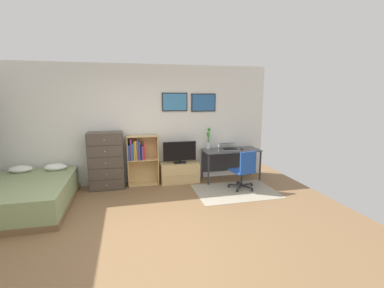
# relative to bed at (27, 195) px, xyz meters

# --- Properties ---
(ground_plane) EXTENTS (7.20, 7.20, 0.00)m
(ground_plane) POSITION_rel_bed_xyz_m (2.08, -1.36, -0.25)
(ground_plane) COLOR brown
(wall_back_with_posters) EXTENTS (6.12, 0.09, 2.70)m
(wall_back_with_posters) POSITION_rel_bed_xyz_m (2.10, 1.07, 1.10)
(wall_back_with_posters) COLOR silver
(wall_back_with_posters) RESTS_ON ground_plane
(area_rug) EXTENTS (1.70, 1.20, 0.01)m
(area_rug) POSITION_rel_bed_xyz_m (4.00, -0.07, -0.25)
(area_rug) COLOR #9E937F
(area_rug) RESTS_ON ground_plane
(bed) EXTENTS (1.48, 2.02, 0.63)m
(bed) POSITION_rel_bed_xyz_m (0.00, 0.00, 0.00)
(bed) COLOR brown
(bed) RESTS_ON ground_plane
(dresser) EXTENTS (0.73, 0.46, 1.24)m
(dresser) POSITION_rel_bed_xyz_m (1.33, 0.79, 0.37)
(dresser) COLOR #4C4238
(dresser) RESTS_ON ground_plane
(bookshelf) EXTENTS (0.68, 0.30, 1.13)m
(bookshelf) POSITION_rel_bed_xyz_m (2.06, 0.86, 0.41)
(bookshelf) COLOR tan
(bookshelf) RESTS_ON ground_plane
(tv_stand) EXTENTS (0.89, 0.41, 0.47)m
(tv_stand) POSITION_rel_bed_xyz_m (2.96, 0.81, -0.02)
(tv_stand) COLOR tan
(tv_stand) RESTS_ON ground_plane
(television) EXTENTS (0.77, 0.16, 0.51)m
(television) POSITION_rel_bed_xyz_m (2.96, 0.79, 0.46)
(television) COLOR black
(television) RESTS_ON tv_stand
(desk) EXTENTS (1.35, 0.58, 0.74)m
(desk) POSITION_rel_bed_xyz_m (4.20, 0.80, 0.35)
(desk) COLOR #4C4C4F
(desk) RESTS_ON ground_plane
(office_chair) EXTENTS (0.58, 0.57, 0.86)m
(office_chair) POSITION_rel_bed_xyz_m (4.22, -0.01, 0.20)
(office_chair) COLOR #232326
(office_chair) RESTS_ON ground_plane
(laptop) EXTENTS (0.39, 0.42, 0.17)m
(laptop) POSITION_rel_bed_xyz_m (4.17, 0.79, 0.55)
(laptop) COLOR #B7B7BC
(laptop) RESTS_ON desk
(computer_mouse) EXTENTS (0.06, 0.10, 0.03)m
(computer_mouse) POSITION_rel_bed_xyz_m (4.44, 0.64, 0.50)
(computer_mouse) COLOR #262628
(computer_mouse) RESTS_ON desk
(bamboo_vase) EXTENTS (0.10, 0.09, 0.51)m
(bamboo_vase) POSITION_rel_bed_xyz_m (3.69, 0.93, 0.70)
(bamboo_vase) COLOR silver
(bamboo_vase) RESTS_ON desk
(wine_glass) EXTENTS (0.07, 0.07, 0.18)m
(wine_glass) POSITION_rel_bed_xyz_m (3.84, 0.63, 0.62)
(wine_glass) COLOR silver
(wine_glass) RESTS_ON desk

